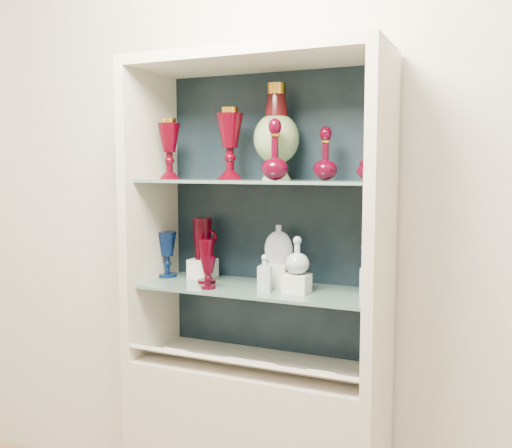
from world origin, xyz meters
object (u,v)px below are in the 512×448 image
at_px(cobalt_goblet, 167,254).
at_px(ruby_decanter_b, 326,152).
at_px(ruby_goblet_small, 208,273).
at_px(ruby_pitcher, 202,238).
at_px(enamel_urn, 276,132).
at_px(cameo_medallion, 374,248).
at_px(flat_flask, 279,244).
at_px(clear_square_bottle, 265,273).
at_px(clear_round_decanter, 297,256).
at_px(pedestal_lamp_left, 169,149).
at_px(pedestal_lamp_right, 230,144).
at_px(ruby_goblet_tall, 206,261).
at_px(ruby_decanter_a, 275,146).
at_px(lidded_bowl, 369,167).

bearing_deg(cobalt_goblet, ruby_decanter_b, 0.45).
relative_size(ruby_goblet_small, ruby_pitcher, 0.69).
relative_size(enamel_urn, cameo_medallion, 2.58).
bearing_deg(ruby_pitcher, ruby_decanter_b, 2.80).
height_order(ruby_decanter_b, flat_flask, ruby_decanter_b).
height_order(cobalt_goblet, ruby_pitcher, ruby_pitcher).
xyz_separation_m(clear_square_bottle, cameo_medallion, (0.39, 0.11, 0.10)).
bearing_deg(enamel_urn, ruby_decanter_b, -6.11).
relative_size(ruby_pitcher, clear_round_decanter, 1.30).
bearing_deg(ruby_decanter_b, enamel_urn, 173.89).
bearing_deg(pedestal_lamp_left, ruby_pitcher, 48.77).
distance_m(pedestal_lamp_right, ruby_pitcher, 0.43).
xyz_separation_m(flat_flask, cameo_medallion, (0.37, 0.01, 0.00)).
height_order(ruby_goblet_small, ruby_pitcher, ruby_pitcher).
relative_size(pedestal_lamp_right, enamel_urn, 0.75).
xyz_separation_m(cobalt_goblet, flat_flask, (0.51, 0.01, 0.07)).
bearing_deg(clear_round_decanter, flat_flask, 142.26).
relative_size(ruby_goblet_tall, cameo_medallion, 1.26).
bearing_deg(clear_square_bottle, enamel_urn, 91.44).
bearing_deg(ruby_goblet_small, ruby_decanter_a, 7.15).
height_order(cobalt_goblet, ruby_goblet_tall, cobalt_goblet).
bearing_deg(lidded_bowl, ruby_decanter_b, 154.90).
bearing_deg(ruby_goblet_tall, cobalt_goblet, 168.18).
relative_size(ruby_decanter_b, ruby_goblet_tall, 1.16).
bearing_deg(ruby_decanter_a, enamel_urn, 109.70).
relative_size(enamel_urn, ruby_pitcher, 2.09).
relative_size(ruby_pitcher, flat_flask, 1.12).
relative_size(ruby_goblet_tall, flat_flask, 1.14).
bearing_deg(flat_flask, enamel_urn, 129.10).
relative_size(cobalt_goblet, ruby_pitcher, 1.10).
height_order(pedestal_lamp_left, ruby_goblet_small, pedestal_lamp_left).
height_order(flat_flask, cameo_medallion, flat_flask).
bearing_deg(ruby_goblet_tall, enamel_urn, 14.87).
xyz_separation_m(lidded_bowl, ruby_pitcher, (-0.73, 0.12, -0.30)).
relative_size(ruby_decanter_b, clear_square_bottle, 1.49).
xyz_separation_m(cobalt_goblet, clear_round_decanter, (0.61, -0.07, 0.04)).
relative_size(pedestal_lamp_left, clear_square_bottle, 1.73).
xyz_separation_m(pedestal_lamp_left, clear_square_bottle, (0.43, -0.03, -0.47)).
height_order(pedestal_lamp_right, ruby_pitcher, pedestal_lamp_right).
height_order(cobalt_goblet, clear_round_decanter, clear_round_decanter).
height_order(pedestal_lamp_left, ruby_goblet_tall, pedestal_lamp_left).
distance_m(lidded_bowl, clear_square_bottle, 0.55).
relative_size(ruby_decanter_b, flat_flask, 1.33).
relative_size(ruby_decanter_b, cameo_medallion, 1.47).
distance_m(ruby_decanter_b, lidded_bowl, 0.21).
height_order(cobalt_goblet, clear_square_bottle, cobalt_goblet).
distance_m(pedestal_lamp_left, flat_flask, 0.59).
xyz_separation_m(pedestal_lamp_left, ruby_goblet_small, (0.22, -0.08, -0.48)).
bearing_deg(pedestal_lamp_right, cobalt_goblet, 173.22).
xyz_separation_m(pedestal_lamp_right, ruby_pitcher, (-0.17, 0.08, -0.39)).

